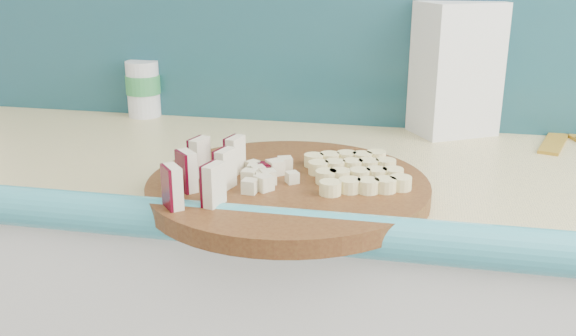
% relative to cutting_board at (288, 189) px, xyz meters
% --- Properties ---
extents(backsplash, '(2.20, 0.02, 0.50)m').
position_rel_cutting_board_xyz_m(backsplash, '(0.27, 0.47, 0.24)').
color(backsplash, teal).
rests_on(backsplash, kitchen_counter).
extents(cutting_board, '(0.56, 0.56, 0.03)m').
position_rel_cutting_board_xyz_m(cutting_board, '(0.00, 0.00, 0.00)').
color(cutting_board, '#411E0E').
rests_on(cutting_board, kitchen_counter).
extents(apple_wedges, '(0.09, 0.20, 0.06)m').
position_rel_cutting_board_xyz_m(apple_wedges, '(-0.11, -0.06, 0.04)').
color(apple_wedges, beige).
rests_on(apple_wedges, cutting_board).
extents(apple_chunks, '(0.07, 0.07, 0.02)m').
position_rel_cutting_board_xyz_m(apple_chunks, '(-0.03, -0.01, 0.02)').
color(apple_chunks, beige).
rests_on(apple_chunks, cutting_board).
extents(banana_slices, '(0.18, 0.19, 0.02)m').
position_rel_cutting_board_xyz_m(banana_slices, '(0.10, 0.04, 0.02)').
color(banana_slices, '#E8D98E').
rests_on(banana_slices, cutting_board).
extents(flour_bag, '(0.19, 0.18, 0.27)m').
position_rel_cutting_board_xyz_m(flour_bag, '(0.26, 0.44, 0.12)').
color(flour_bag, silver).
rests_on(flour_bag, kitchen_counter).
extents(canister, '(0.08, 0.08, 0.13)m').
position_rel_cutting_board_xyz_m(canister, '(-0.43, 0.44, 0.05)').
color(canister, silver).
rests_on(canister, kitchen_counter).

